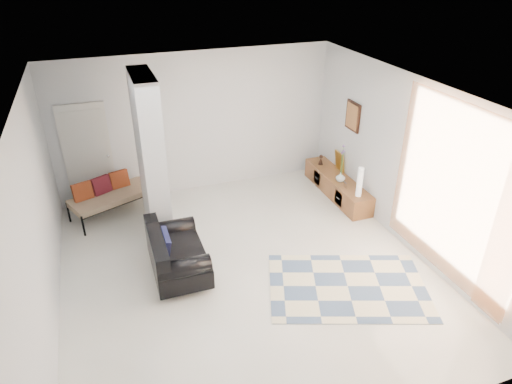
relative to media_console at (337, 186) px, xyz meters
name	(u,v)px	position (x,y,z in m)	size (l,w,h in m)	color
floor	(246,270)	(-2.52, -1.70, -0.20)	(6.00, 6.00, 0.00)	beige
ceiling	(244,95)	(-2.52, -1.70, 2.60)	(6.00, 6.00, 0.00)	white
wall_back	(197,123)	(-2.52, 1.30, 1.20)	(6.00, 6.00, 0.00)	silver
wall_front	(354,343)	(-2.52, -4.70, 1.20)	(6.00, 6.00, 0.00)	silver
wall_left	(36,227)	(-5.27, -1.70, 1.20)	(6.00, 6.00, 0.00)	silver
wall_right	(408,164)	(0.23, -1.70, 1.20)	(6.00, 6.00, 0.00)	silver
partition_column	(151,159)	(-3.62, -0.10, 1.20)	(0.35, 1.20, 2.80)	#B6BABD
hallway_door	(88,157)	(-4.62, 1.26, 0.82)	(0.85, 0.06, 2.04)	silver
curtain	(454,194)	(0.15, -2.85, 1.25)	(2.55, 2.55, 0.00)	orange
wall_art	(353,116)	(0.20, 0.00, 1.45)	(0.04, 0.45, 0.55)	black
media_console	(337,186)	(0.00, 0.00, 0.00)	(0.45, 2.07, 0.80)	brown
loveseat	(174,254)	(-3.58, -1.42, 0.16)	(0.80, 1.37, 0.76)	silver
daybed	(111,194)	(-4.33, 0.77, 0.22)	(1.69, 1.20, 0.77)	black
area_rug	(348,286)	(-1.23, -2.60, -0.20)	(2.31, 1.54, 0.01)	beige
cylinder_lamp	(360,182)	(-0.02, -0.81, 0.48)	(0.10, 0.10, 0.57)	beige
bronze_figurine	(321,160)	(-0.05, 0.66, 0.30)	(0.11, 0.11, 0.21)	black
vase	(341,177)	(-0.05, -0.18, 0.29)	(0.18, 0.18, 0.19)	white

